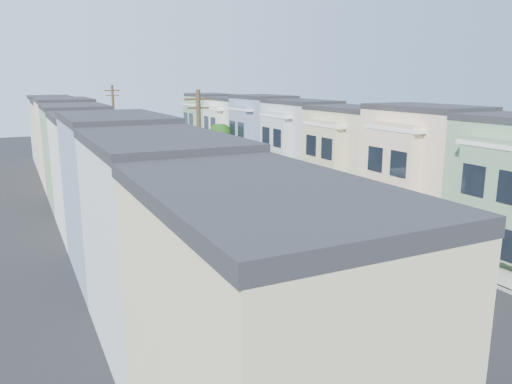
{
  "coord_description": "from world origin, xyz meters",
  "views": [
    {
      "loc": [
        -16.17,
        -25.54,
        10.71
      ],
      "look_at": [
        0.47,
        8.21,
        2.2
      ],
      "focal_mm": 35.0,
      "sensor_mm": 36.0,
      "label": 1
    }
  ],
  "objects": [
    {
      "name": "ground",
      "position": [
        0.0,
        0.0,
        0.0
      ],
      "size": [
        160.0,
        160.0,
        0.0
      ],
      "primitive_type": "plane",
      "color": "black",
      "rests_on": "ground"
    },
    {
      "name": "road_slab",
      "position": [
        0.0,
        15.0,
        0.01
      ],
      "size": [
        12.0,
        70.0,
        0.02
      ],
      "primitive_type": "cube",
      "color": "black",
      "rests_on": "ground"
    },
    {
      "name": "curb_left",
      "position": [
        -6.05,
        15.0,
        0.07
      ],
      "size": [
        0.3,
        70.0,
        0.15
      ],
      "primitive_type": "cube",
      "color": "gray",
      "rests_on": "ground"
    },
    {
      "name": "curb_right",
      "position": [
        6.05,
        15.0,
        0.07
      ],
      "size": [
        0.3,
        70.0,
        0.15
      ],
      "primitive_type": "cube",
      "color": "gray",
      "rests_on": "ground"
    },
    {
      "name": "sidewalk_left",
      "position": [
        -7.35,
        15.0,
        0.07
      ],
      "size": [
        2.6,
        70.0,
        0.15
      ],
      "primitive_type": "cube",
      "color": "gray",
      "rests_on": "ground"
    },
    {
      "name": "sidewalk_right",
      "position": [
        7.35,
        15.0,
        0.07
      ],
      "size": [
        2.6,
        70.0,
        0.15
      ],
      "primitive_type": "cube",
      "color": "gray",
      "rests_on": "ground"
    },
    {
      "name": "centerline",
      "position": [
        0.0,
        15.0,
        0.0
      ],
      "size": [
        0.12,
        70.0,
        0.01
      ],
      "primitive_type": "cube",
      "color": "gold",
      "rests_on": "ground"
    },
    {
      "name": "townhouse_row_left",
      "position": [
        -11.15,
        15.0,
        0.0
      ],
      "size": [
        5.0,
        70.0,
        8.5
      ],
      "primitive_type": "cube",
      "color": "beige",
      "rests_on": "ground"
    },
    {
      "name": "townhouse_row_right",
      "position": [
        11.15,
        15.0,
        0.0
      ],
      "size": [
        5.0,
        70.0,
        8.5
      ],
      "primitive_type": "cube",
      "color": "beige",
      "rests_on": "ground"
    },
    {
      "name": "tree_a",
      "position": [
        -6.3,
        -15.48,
        4.55
      ],
      "size": [
        4.41,
        4.41,
        6.77
      ],
      "color": "black",
      "rests_on": "ground"
    },
    {
      "name": "tree_b",
      "position": [
        -6.3,
        -5.42,
        5.05
      ],
      "size": [
        4.7,
        4.7,
        7.42
      ],
      "color": "black",
      "rests_on": "ground"
    },
    {
      "name": "tree_c",
      "position": [
        -6.3,
        4.79,
        4.8
      ],
      "size": [
        4.7,
        4.7,
        7.17
      ],
      "color": "black",
      "rests_on": "ground"
    },
    {
      "name": "tree_d",
      "position": [
        -6.3,
        17.13,
        5.02
      ],
      "size": [
        4.7,
        4.7,
        7.39
      ],
      "color": "black",
      "rests_on": "ground"
    },
    {
      "name": "tree_e",
      "position": [
        -6.3,
        33.45,
        4.78
      ],
      "size": [
        4.42,
        4.42,
        7.01
      ],
      "color": "black",
      "rests_on": "ground"
    },
    {
      "name": "tree_far_r",
      "position": [
        6.89,
        30.95,
        3.99
      ],
      "size": [
        2.79,
        2.79,
        5.46
      ],
      "color": "black",
      "rests_on": "ground"
    },
    {
      "name": "utility_pole_near",
      "position": [
        -6.3,
        2.0,
        5.15
      ],
      "size": [
        1.6,
        0.26,
        10.0
      ],
      "color": "#42301E",
      "rests_on": "ground"
    },
    {
      "name": "utility_pole_far",
      "position": [
        -6.3,
        28.0,
        5.15
      ],
      "size": [
        1.6,
        0.26,
        10.0
      ],
      "color": "#42301E",
      "rests_on": "ground"
    },
    {
      "name": "fedex_truck",
      "position": [
        2.02,
        4.01,
        1.88
      ],
      "size": [
        2.7,
        7.0,
        3.36
      ],
      "rotation": [
        0.0,
        0.0,
        0.13
      ],
      "color": "white",
      "rests_on": "ground"
    },
    {
      "name": "lead_sedan",
      "position": [
        1.92,
        14.72,
        0.74
      ],
      "size": [
        3.03,
        5.58,
        1.49
      ],
      "primitive_type": "imported",
      "rotation": [
        0.0,
        0.0,
        0.11
      ],
      "color": "black",
      "rests_on": "ground"
    },
    {
      "name": "parked_left_b",
      "position": [
        -4.9,
        -8.46,
        0.64
      ],
      "size": [
        1.79,
        4.03,
        1.28
      ],
      "primitive_type": "imported",
      "rotation": [
        0.0,
        0.0,
        0.07
      ],
      "color": "black",
      "rests_on": "ground"
    },
    {
      "name": "parked_left_c",
      "position": [
        -4.9,
        -1.09,
        0.67
      ],
      "size": [
        2.37,
        4.91,
        1.35
      ],
      "primitive_type": "imported",
      "rotation": [
        0.0,
        0.0,
        -0.03
      ],
      "color": "#A1A5B4",
      "rests_on": "ground"
    },
    {
      "name": "parked_left_d",
      "position": [
        -4.9,
        11.63,
        0.73
      ],
      "size": [
        2.06,
        4.61,
        1.46
      ],
      "primitive_type": "imported",
      "rotation": [
        0.0,
        0.0,
        0.08
      ],
      "color": "#542310",
      "rests_on": "ground"
    },
    {
      "name": "parked_right_a",
      "position": [
        4.9,
        -6.62,
        0.66
      ],
      "size": [
        1.81,
        4.16,
        1.32
      ],
      "primitive_type": "imported",
      "rotation": [
        0.0,
        0.0,
        -0.06
      ],
      "color": "#333333",
      "rests_on": "ground"
    },
    {
      "name": "parked_right_b",
      "position": [
        4.9,
        -0.34,
        0.61
      ],
      "size": [
        1.45,
        3.77,
        1.22
      ],
      "primitive_type": "imported",
      "rotation": [
        0.0,
        0.0,
        -0.0
      ],
      "color": "silver",
      "rests_on": "ground"
    },
    {
      "name": "parked_right_c",
      "position": [
        4.9,
        18.26,
        0.7
      ],
      "size": [
        1.65,
        4.26,
        1.4
      ],
      "primitive_type": "imported",
      "rotation": [
        0.0,
        0.0,
        -0.04
      ],
      "color": "black",
      "rests_on": "ground"
    },
    {
      "name": "parked_right_d",
      "position": [
        4.9,
        27.45,
        0.77
      ],
      "size": [
        2.03,
        4.74,
        1.54
      ],
      "primitive_type": "imported",
      "rotation": [
        0.0,
        0.0,
        -0.09
      ],
      "color": "black",
      "rests_on": "ground"
    }
  ]
}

